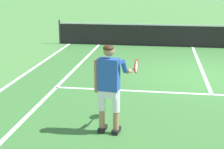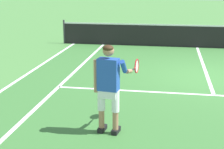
# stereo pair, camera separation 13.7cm
# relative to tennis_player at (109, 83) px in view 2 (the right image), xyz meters

# --- Properties ---
(ground_plane) EXTENTS (80.00, 80.00, 0.00)m
(ground_plane) POSITION_rel_tennis_player_xyz_m (2.24, 4.35, -0.99)
(ground_plane) COLOR #477F3D
(court_inner_surface) EXTENTS (10.98, 10.97, 0.00)m
(court_inner_surface) POSITION_rel_tennis_player_xyz_m (2.24, 3.69, -0.99)
(court_inner_surface) COLOR #387033
(court_inner_surface) RESTS_ON ground
(line_service) EXTENTS (8.23, 0.10, 0.01)m
(line_service) POSITION_rel_tennis_player_xyz_m (2.24, 2.58, -0.99)
(line_service) COLOR white
(line_service) RESTS_ON ground
(line_centre_service) EXTENTS (0.10, 6.40, 0.01)m
(line_centre_service) POSITION_rel_tennis_player_xyz_m (2.24, 5.78, -0.99)
(line_centre_service) COLOR white
(line_centre_service) RESTS_ON ground
(line_singles_left) EXTENTS (0.10, 10.57, 0.01)m
(line_singles_left) POSITION_rel_tennis_player_xyz_m (-1.88, 3.69, -0.99)
(line_singles_left) COLOR white
(line_singles_left) RESTS_ON ground
(line_doubles_left) EXTENTS (0.10, 10.57, 0.01)m
(line_doubles_left) POSITION_rel_tennis_player_xyz_m (-3.25, 3.69, -0.99)
(line_doubles_left) COLOR white
(line_doubles_left) RESTS_ON ground
(tennis_net) EXTENTS (11.96, 0.08, 1.07)m
(tennis_net) POSITION_rel_tennis_player_xyz_m (2.24, 8.98, -0.49)
(tennis_net) COLOR #333338
(tennis_net) RESTS_ON ground
(tennis_player) EXTENTS (0.76, 1.08, 1.71)m
(tennis_player) POSITION_rel_tennis_player_xyz_m (0.00, 0.00, 0.00)
(tennis_player) COLOR black
(tennis_player) RESTS_ON ground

